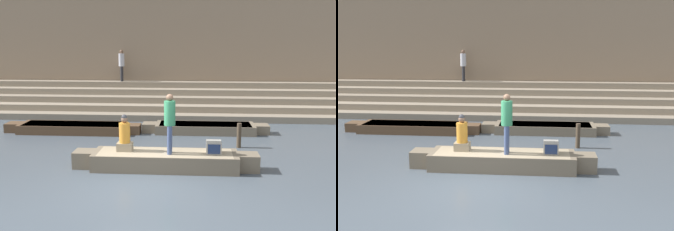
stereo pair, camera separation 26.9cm
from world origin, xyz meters
The scene contains 11 objects.
ground_plane centered at (0.00, 0.00, 0.00)m, with size 120.00×120.00×0.00m, color #4C5660.
ghat_steps centered at (0.00, 10.53, 0.57)m, with size 36.00×3.97×1.55m.
back_wall centered at (0.00, 12.58, 3.15)m, with size 34.20×1.28×6.35m.
rowboat_main centered at (0.64, 1.22, 0.27)m, with size 5.59×1.29×0.51m.
person_standing centered at (0.78, 1.12, 1.55)m, with size 0.33×0.33×1.79m.
person_rowing centered at (-0.61, 1.32, 0.97)m, with size 0.47×0.37×1.13m.
tv_set centered at (2.09, 1.24, 0.69)m, with size 0.44×0.47×0.37m.
moored_boat_shore centered at (-3.61, 5.66, 0.20)m, with size 5.72×1.28×0.38m.
moored_boat_distant centered at (1.94, 6.01, 0.20)m, with size 5.27×1.28×0.38m.
mooring_post centered at (3.12, 3.77, 0.45)m, with size 0.16×0.16×0.90m, color #473828.
person_on_steps centered at (-2.60, 11.58, 2.56)m, with size 0.32×0.32×1.74m.
Camera 2 is at (1.81, -10.14, 3.86)m, focal length 42.00 mm.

